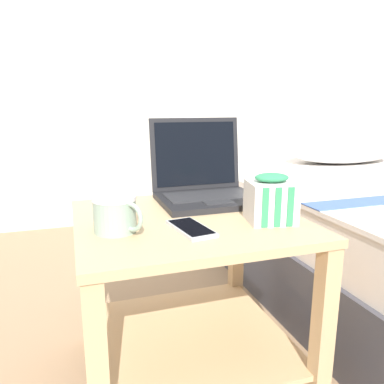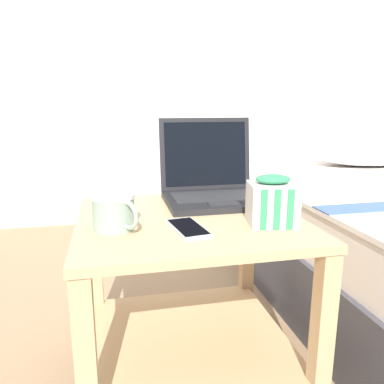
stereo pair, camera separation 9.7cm
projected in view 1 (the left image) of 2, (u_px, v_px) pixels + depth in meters
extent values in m
plane|color=#937556|center=(188.00, 374.00, 1.14)|extent=(8.00, 8.00, 0.00)
cube|color=beige|center=(110.00, 32.00, 2.36)|extent=(8.00, 0.05, 2.50)
ellipsoid|color=white|center=(343.00, 151.00, 2.23)|extent=(0.68, 0.36, 0.14)
cube|color=tan|center=(187.00, 221.00, 1.03)|extent=(0.60, 0.57, 0.02)
cube|color=tan|center=(188.00, 337.00, 1.11)|extent=(0.56, 0.53, 0.02)
cube|color=tan|center=(322.00, 336.00, 0.93)|extent=(0.04, 0.04, 0.48)
cube|color=tan|center=(86.00, 278.00, 1.24)|extent=(0.04, 0.04, 0.48)
cube|color=tan|center=(236.00, 258.00, 1.40)|extent=(0.04, 0.04, 0.48)
cube|color=black|center=(210.00, 200.00, 1.18)|extent=(0.31, 0.25, 0.02)
cube|color=#2D2D30|center=(208.00, 195.00, 1.19)|extent=(0.27, 0.14, 0.00)
cube|color=#2D2D30|center=(218.00, 202.00, 1.11)|extent=(0.09, 0.05, 0.00)
cube|color=black|center=(196.00, 154.00, 1.28)|extent=(0.31, 0.04, 0.24)
cube|color=black|center=(196.00, 154.00, 1.27)|extent=(0.28, 0.03, 0.21)
cube|color=black|center=(185.00, 152.00, 1.27)|extent=(0.04, 0.01, 0.04)
cube|color=red|center=(188.00, 147.00, 1.27)|extent=(0.05, 0.01, 0.05)
cube|color=orange|center=(184.00, 144.00, 1.27)|extent=(0.03, 0.01, 0.05)
cylinder|color=#8CA593|center=(115.00, 214.00, 0.90)|extent=(0.10, 0.10, 0.09)
cylinder|color=silver|center=(114.00, 198.00, 0.89)|extent=(0.11, 0.11, 0.01)
cylinder|color=black|center=(114.00, 202.00, 0.89)|extent=(0.09, 0.09, 0.01)
torus|color=#8CA593|center=(131.00, 217.00, 0.87)|extent=(0.05, 0.06, 0.07)
cube|color=silver|center=(271.00, 202.00, 0.98)|extent=(0.14, 0.13, 0.11)
cube|color=#338C59|center=(265.00, 208.00, 0.92)|extent=(0.02, 0.01, 0.10)
cube|color=#338C59|center=(278.00, 208.00, 0.92)|extent=(0.02, 0.01, 0.10)
cube|color=#338C59|center=(291.00, 207.00, 0.93)|extent=(0.02, 0.01, 0.10)
ellipsoid|color=#338C59|center=(272.00, 178.00, 0.96)|extent=(0.10, 0.08, 0.02)
cube|color=#B7BABC|center=(191.00, 229.00, 0.92)|extent=(0.09, 0.16, 0.01)
cube|color=black|center=(191.00, 227.00, 0.91)|extent=(0.08, 0.15, 0.00)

